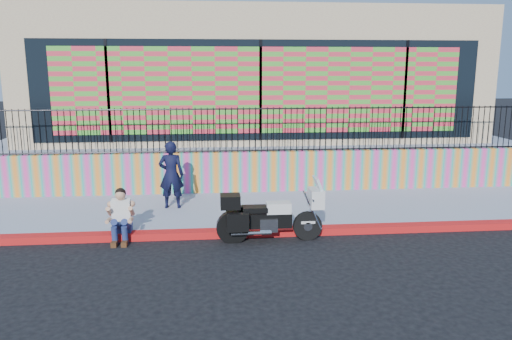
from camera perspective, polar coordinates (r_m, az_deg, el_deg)
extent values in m
plane|color=black|center=(10.69, 2.75, -7.41)|extent=(90.00, 90.00, 0.00)
cube|color=#B0180C|center=(10.67, 2.76, -7.03)|extent=(16.00, 0.30, 0.15)
cube|color=gray|center=(12.23, 1.68, -4.57)|extent=(16.00, 3.00, 0.15)
cube|color=#E33B92|center=(13.62, 0.88, -0.17)|extent=(16.00, 0.20, 1.10)
cube|color=gray|center=(18.63, -0.81, 2.80)|extent=(16.00, 10.00, 1.25)
cube|color=tan|center=(18.21, -0.79, 10.90)|extent=(14.00, 8.00, 4.00)
cube|color=black|center=(14.22, 0.52, 9.07)|extent=(12.60, 0.04, 2.80)
cube|color=#D62F42|center=(14.19, 0.53, 9.07)|extent=(11.48, 0.02, 2.40)
cylinder|color=black|center=(10.35, 5.90, -6.36)|extent=(0.60, 0.13, 0.60)
cylinder|color=black|center=(10.17, -2.67, -6.64)|extent=(0.60, 0.13, 0.60)
cube|color=black|center=(10.19, 1.66, -5.70)|extent=(0.86, 0.25, 0.31)
cube|color=silver|center=(10.21, 1.40, -6.19)|extent=(0.36, 0.31, 0.27)
cube|color=silver|center=(10.14, 2.58, -4.30)|extent=(0.50, 0.29, 0.22)
cube|color=black|center=(10.09, -0.12, -4.48)|extent=(0.50, 0.31, 0.11)
cube|color=silver|center=(10.22, 6.87, -3.19)|extent=(0.27, 0.47, 0.38)
cube|color=silver|center=(10.16, 7.11, -1.61)|extent=(0.17, 0.42, 0.31)
cube|color=black|center=(10.01, -2.96, -3.60)|extent=(0.40, 0.38, 0.27)
cube|color=black|center=(9.86, -2.08, -6.02)|extent=(0.43, 0.16, 0.36)
cube|color=black|center=(10.38, -2.25, -5.12)|extent=(0.43, 0.16, 0.36)
cube|color=silver|center=(10.32, 5.91, -5.89)|extent=(0.29, 0.14, 0.05)
imported|color=black|center=(12.12, -9.66, -0.53)|extent=(0.61, 0.41, 1.63)
cube|color=navy|center=(10.75, -14.98, -6.34)|extent=(0.36, 0.28, 0.18)
cube|color=white|center=(10.62, -15.11, -4.61)|extent=(0.38, 0.27, 0.54)
sphere|color=tan|center=(10.49, -15.25, -2.78)|extent=(0.21, 0.21, 0.21)
cube|color=#472814|center=(10.42, -15.87, -8.08)|extent=(0.11, 0.26, 0.10)
cube|color=#472814|center=(10.39, -14.77, -8.08)|extent=(0.11, 0.26, 0.10)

